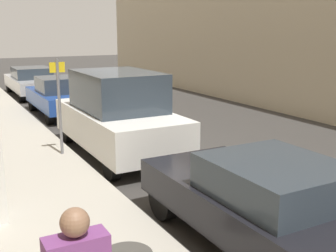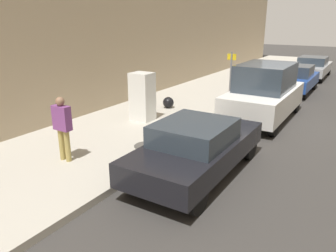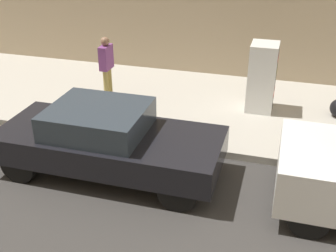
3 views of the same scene
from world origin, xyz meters
name	(u,v)px [view 3 (image 3 of 3)]	position (x,y,z in m)	size (l,w,h in m)	color
discarded_refrigerator	(262,77)	(-4.23, -2.92, 1.03)	(0.76, 0.67, 1.72)	white
manhole_cover	(163,126)	(-2.59, -5.02, 0.18)	(0.70, 0.70, 0.02)	#47443F
pedestrian_walking_far	(106,64)	(-3.80, -6.93, 1.15)	(0.49, 0.23, 1.69)	#A8934C
parked_sedan_dark	(108,140)	(-0.67, -5.56, 0.73)	(1.83, 4.38, 1.41)	black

